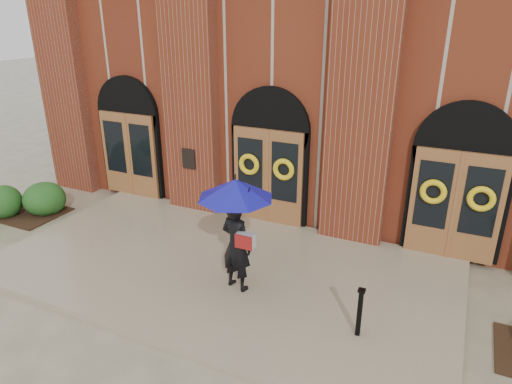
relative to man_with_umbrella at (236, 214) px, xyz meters
The scene contains 6 objects.
ground 1.98m from the man_with_umbrella, 148.05° to the left, with size 90.00×90.00×0.00m, color gray.
landing 1.95m from the man_with_umbrella, 140.26° to the left, with size 10.00×5.30×0.15m, color gray.
church_building 9.42m from the man_with_umbrella, 94.47° to the left, with size 16.20×12.53×7.00m.
man_with_umbrella is the anchor object (origin of this frame).
metal_post 2.85m from the man_with_umbrella, ahead, with size 0.13×0.13×0.92m.
hedge_wall_left 8.26m from the man_with_umbrella, behind, with size 3.38×1.35×0.87m, color #1E4918.
Camera 1 is at (4.43, -7.47, 5.41)m, focal length 32.00 mm.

